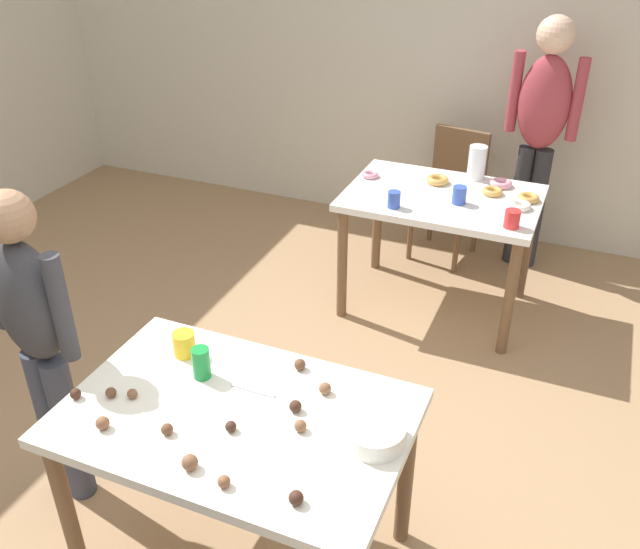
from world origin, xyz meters
TOP-DOWN VIEW (x-y plane):
  - ground_plane at (0.00, 0.00)m, footprint 6.40×6.40m
  - wall_back at (0.00, 3.20)m, footprint 6.40×0.10m
  - dining_table_near at (0.07, -0.07)m, footprint 1.19×0.77m
  - dining_table_far at (0.28, 2.00)m, footprint 1.09×0.76m
  - chair_far_table at (0.18, 2.74)m, footprint 0.46×0.46m
  - person_girl_near at (-0.80, -0.04)m, footprint 0.46×0.25m
  - person_adult_far at (0.69, 2.78)m, footprint 0.45×0.23m
  - mixing_bowl at (0.55, -0.01)m, footprint 0.20×0.20m
  - soda_can at (-0.13, 0.06)m, footprint 0.07×0.07m
  - fork_near at (0.08, 0.06)m, footprint 0.17×0.02m
  - cup_near_0 at (-0.26, 0.15)m, footprint 0.09×0.09m
  - cake_ball_0 at (0.07, -0.34)m, footprint 0.05×0.05m
  - cake_ball_1 at (-0.29, -0.30)m, footprint 0.05×0.05m
  - cake_ball_2 at (0.32, 0.15)m, footprint 0.04×0.04m
  - cake_ball_3 at (0.20, -0.37)m, footprint 0.04×0.04m
  - cake_ball_4 at (-0.08, -0.24)m, footprint 0.04×0.04m
  - cake_ball_5 at (0.43, -0.34)m, footprint 0.05×0.05m
  - cake_ball_6 at (0.26, 0.02)m, footprint 0.04×0.04m
  - cake_ball_7 at (-0.30, -0.14)m, footprint 0.04×0.04m
  - cake_ball_8 at (-0.48, -0.22)m, footprint 0.04×0.04m
  - cake_ball_9 at (0.18, 0.23)m, footprint 0.04×0.04m
  - cake_ball_10 at (0.10, -0.15)m, footprint 0.04×0.04m
  - cake_ball_11 at (0.31, -0.06)m, footprint 0.04×0.04m
  - cake_ball_12 at (-0.37, -0.16)m, footprint 0.04×0.04m
  - pitcher_far at (0.40, 2.32)m, footprint 0.11×0.11m
  - cup_far_0 at (0.39, 1.92)m, footprint 0.08×0.08m
  - cup_far_1 at (0.07, 1.73)m, footprint 0.07×0.07m
  - cup_far_2 at (0.70, 1.74)m, footprint 0.08×0.08m
  - donut_far_0 at (0.54, 2.12)m, footprint 0.12×0.12m
  - donut_far_1 at (0.74, 2.11)m, footprint 0.12×0.12m
  - donut_far_2 at (0.71, 1.98)m, footprint 0.12×0.12m
  - donut_far_3 at (0.56, 2.26)m, footprint 0.13×0.13m
  - donut_far_4 at (-0.19, 2.09)m, footprint 0.10×0.10m
  - donut_far_5 at (0.21, 2.16)m, footprint 0.13×0.13m

SIDE VIEW (x-z plane):
  - ground_plane at x=0.00m, z-range 0.00..0.00m
  - chair_far_table at x=0.18m, z-range 0.06..0.93m
  - dining_table_far at x=0.28m, z-range 0.27..1.02m
  - dining_table_near at x=0.07m, z-range 0.27..1.02m
  - fork_near at x=0.08m, z-range 0.75..0.76m
  - donut_far_4 at x=-0.19m, z-range 0.75..0.78m
  - donut_far_0 at x=0.54m, z-range 0.75..0.78m
  - donut_far_1 at x=0.74m, z-range 0.75..0.79m
  - donut_far_2 at x=0.71m, z-range 0.75..0.79m
  - cake_ball_7 at x=-0.30m, z-range 0.75..0.79m
  - donut_far_3 at x=0.56m, z-range 0.75..0.79m
  - cake_ball_10 at x=0.10m, z-range 0.75..0.79m
  - cake_ball_12 at x=-0.37m, z-range 0.75..0.79m
  - cake_ball_8 at x=-0.48m, z-range 0.75..0.79m
  - donut_far_5 at x=0.21m, z-range 0.75..0.79m
  - cake_ball_4 at x=-0.08m, z-range 0.75..0.79m
  - cake_ball_3 at x=0.20m, z-range 0.75..0.79m
  - cake_ball_11 at x=0.31m, z-range 0.75..0.79m
  - cake_ball_6 at x=0.26m, z-range 0.75..0.79m
  - cake_ball_9 at x=0.18m, z-range 0.75..0.79m
  - cake_ball_2 at x=0.32m, z-range 0.75..0.79m
  - cake_ball_5 at x=0.43m, z-range 0.75..0.80m
  - cake_ball_1 at x=-0.29m, z-range 0.75..0.80m
  - cake_ball_0 at x=0.07m, z-range 0.75..0.80m
  - mixing_bowl at x=0.55m, z-range 0.75..0.82m
  - cup_far_1 at x=0.07m, z-range 0.75..0.84m
  - cup_far_2 at x=0.70m, z-range 0.75..0.85m
  - cup_near_0 at x=-0.26m, z-range 0.75..0.85m
  - cup_far_0 at x=0.39m, z-range 0.75..0.85m
  - soda_can at x=-0.13m, z-range 0.75..0.87m
  - person_girl_near at x=-0.80m, z-range 0.13..1.54m
  - pitcher_far at x=0.40m, z-range 0.75..0.95m
  - person_adult_far at x=0.69m, z-range 0.17..1.81m
  - wall_back at x=0.00m, z-range 0.00..2.60m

